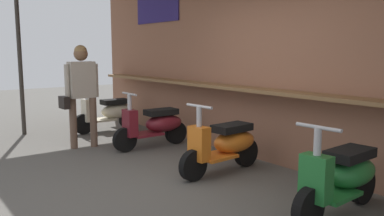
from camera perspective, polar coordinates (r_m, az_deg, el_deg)
ground_plane at (r=4.85m, az=-4.75°, el=-11.53°), size 28.53×28.53×0.00m
market_stall_facade at (r=5.79m, az=11.02°, el=13.51°), size 10.19×2.69×3.93m
scooter_cream at (r=8.31m, az=-11.78°, el=-0.60°), size 0.46×1.40×0.97m
scooter_maroon at (r=6.78m, az=-5.31°, el=-2.42°), size 0.46×1.40×0.97m
scooter_orange at (r=5.38m, az=4.89°, el=-5.22°), size 0.48×1.40×0.97m
scooter_green at (r=4.30m, az=20.96°, el=-9.21°), size 0.46×1.40×0.97m
shopper_with_handbag at (r=6.89m, az=-15.74°, el=3.19°), size 0.27×0.67×1.74m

